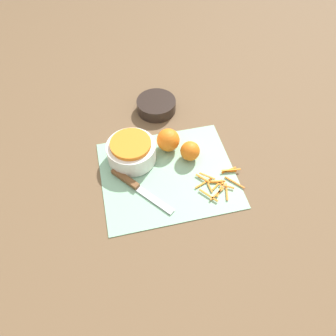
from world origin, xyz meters
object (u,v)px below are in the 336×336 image
(orange_left, at_px, (190,151))
(knife, at_px, (131,183))
(bowl_speckled, at_px, (131,151))
(orange_right, at_px, (168,140))
(bowl_dark, at_px, (156,105))

(orange_left, bearing_deg, knife, -162.84)
(bowl_speckled, bearing_deg, orange_right, 8.29)
(orange_left, bearing_deg, orange_right, 135.98)
(bowl_speckled, relative_size, orange_right, 2.06)
(knife, bearing_deg, orange_left, 68.77)
(orange_left, height_order, orange_right, orange_right)
(bowl_dark, height_order, orange_right, orange_right)
(knife, bearing_deg, orange_right, 91.29)
(bowl_speckled, height_order, orange_right, same)
(knife, xyz_separation_m, orange_left, (0.21, 0.07, 0.03))
(bowl_dark, relative_size, knife, 0.72)
(bowl_speckled, xyz_separation_m, orange_left, (0.19, -0.04, -0.01))
(bowl_dark, height_order, orange_left, orange_left)
(bowl_speckled, distance_m, orange_right, 0.13)
(bowl_dark, bearing_deg, knife, -114.57)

